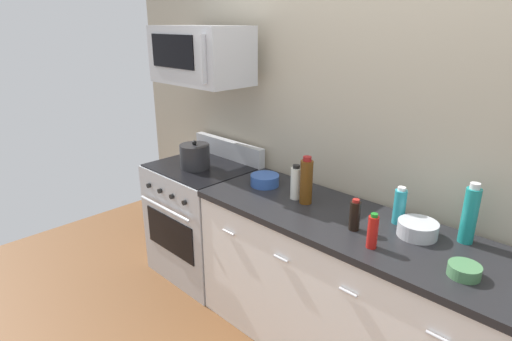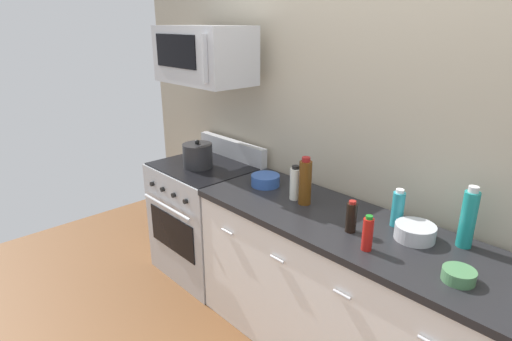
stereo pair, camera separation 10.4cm
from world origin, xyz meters
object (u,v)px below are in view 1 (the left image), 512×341
Objects in this scene: bowl_steel_prep at (418,229)px; range_oven at (203,219)px; bottle_soy_sauce_dark at (355,215)px; bottle_dish_soap at (400,206)px; bowl_green_glaze at (464,270)px; microwave at (201,55)px; bottle_sparkling_teal at (470,215)px; bottle_wine_amber at (306,181)px; stockpot at (195,156)px; bottle_hot_sauce_red at (373,231)px; bowl_blue_mixing at (265,180)px; bottle_vinegar_white at (296,183)px.

range_oven is at bearing -176.71° from bowl_steel_prep.
bottle_soy_sauce_dark is 0.83× the size of bottle_dish_soap.
range_oven is 2.05m from bowl_green_glaze.
microwave reaches higher than bottle_dish_soap.
bottle_soy_sauce_dark is at bearing -149.22° from bottle_sparkling_teal.
bottle_wine_amber is (-0.40, 0.10, 0.06)m from bottle_soy_sauce_dark.
microwave is 3.48× the size of bottle_dish_soap.
stockpot reaches higher than bowl_green_glaze.
bottle_dish_soap is at bearing 154.01° from bowl_steel_prep.
bottle_dish_soap is at bearing 8.10° from stockpot.
microwave is 2.01m from bottle_sparkling_teal.
bowl_green_glaze is (0.99, -0.13, -0.11)m from bottle_wine_amber.
microwave reaches higher than bottle_sparkling_teal.
stockpot is at bearing 175.58° from bottle_hot_sauce_red.
bowl_blue_mixing is at bearing 5.36° from range_oven.
bottle_hot_sauce_red is 1.58m from stockpot.
bottle_hot_sauce_red is 0.98m from bowl_blue_mixing.
range_oven is 0.55m from stockpot.
bottle_soy_sauce_dark is 1.41m from stockpot.
range_oven is at bearing -90.29° from microwave.
bottle_wine_amber is at bearing 166.65° from bottle_soy_sauce_dark.
bottle_soy_sauce_dark is 0.27m from bottle_dish_soap.
bottle_soy_sauce_dark is 0.33m from bowl_steel_prep.
bottle_hot_sauce_red reaches higher than range_oven.
bottle_vinegar_white is at bearing 173.50° from bottle_wine_amber.
stockpot reaches higher than bottle_hot_sauce_red.
bottle_wine_amber reaches higher than range_oven.
bowl_blue_mixing is at bearing 166.18° from bottle_hot_sauce_red.
bottle_hot_sauce_red reaches higher than bowl_steel_prep.
bottle_wine_amber is 0.40m from bowl_blue_mixing.
microwave is at bearing -178.23° from bowl_steel_prep.
bottle_hot_sauce_red is at bearing -19.15° from bottle_wine_amber.
bottle_dish_soap is 1.17× the size of bottle_hot_sauce_red.
microwave is 2.15m from bowl_green_glaze.
bowl_blue_mixing is (-0.78, 0.13, -0.04)m from bottle_soy_sauce_dark.
microwave is 1.17m from bottle_vinegar_white.
bottle_dish_soap reaches higher than range_oven.
bottle_vinegar_white is (-0.62, -0.13, 0.00)m from bottle_dish_soap.
bowl_green_glaze is at bearing -3.21° from range_oven.
bottle_soy_sauce_dark is 0.55× the size of bottle_sparkling_teal.
microwave is at bearing -174.99° from bottle_sparkling_teal.
range_oven is 1.17m from bottle_wine_amber.
stockpot is (-1.54, -0.22, -0.01)m from bottle_dish_soap.
bottle_vinegar_white is 1.08× the size of bowl_steel_prep.
stockpot reaches higher than bowl_blue_mixing.
range_oven is at bearing -173.64° from bottle_sparkling_teal.
bottle_sparkling_teal is at bearing 10.38° from bottle_vinegar_white.
bottle_wine_amber is (-0.57, 0.20, 0.06)m from bottle_hot_sauce_red.
bottle_sparkling_teal is at bearing 108.40° from bowl_green_glaze.
bottle_vinegar_white is at bearing -5.08° from bowl_blue_mixing.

